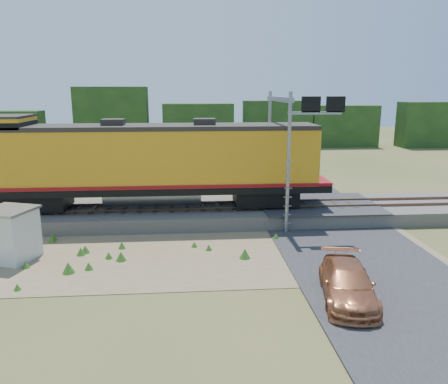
{
  "coord_description": "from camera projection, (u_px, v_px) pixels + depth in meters",
  "views": [
    {
      "loc": [
        -0.71,
        -18.97,
        7.58
      ],
      "look_at": [
        1.05,
        3.0,
        2.4
      ],
      "focal_mm": 35.0,
      "sensor_mm": 36.0,
      "label": 1
    }
  ],
  "objects": [
    {
      "name": "car",
      "position": [
        348.0,
        283.0,
        16.01
      ],
      "size": [
        2.66,
        4.72,
        1.29
      ],
      "primitive_type": "imported",
      "rotation": [
        0.0,
        0.0,
        -0.2
      ],
      "color": "#B56B43",
      "rests_on": "ground"
    },
    {
      "name": "road",
      "position": [
        348.0,
        246.0,
        21.44
      ],
      "size": [
        7.0,
        66.0,
        0.86
      ],
      "color": "#38383A",
      "rests_on": "ground"
    },
    {
      "name": "weed_clumps",
      "position": [
        130.0,
        259.0,
        20.02
      ],
      "size": [
        15.0,
        6.2,
        0.56
      ],
      "primitive_type": null,
      "color": "#31641C",
      "rests_on": "ground"
    },
    {
      "name": "tree_line_north",
      "position": [
        194.0,
        125.0,
        56.37
      ],
      "size": [
        130.0,
        3.0,
        6.5
      ],
      "color": "#1B3A15",
      "rests_on": "ground"
    },
    {
      "name": "shed",
      "position": [
        11.0,
        234.0,
        19.67
      ],
      "size": [
        2.58,
        2.58,
        2.41
      ],
      "rotation": [
        0.0,
        0.0,
        -0.33
      ],
      "color": "silver",
      "rests_on": "ground"
    },
    {
      "name": "rails",
      "position": [
        202.0,
        206.0,
        25.82
      ],
      "size": [
        70.0,
        1.54,
        0.16
      ],
      "color": "brown",
      "rests_on": "ballast"
    },
    {
      "name": "locomotive",
      "position": [
        146.0,
        162.0,
        24.96
      ],
      "size": [
        20.39,
        3.11,
        5.26
      ],
      "color": "black",
      "rests_on": "rails"
    },
    {
      "name": "ground",
      "position": [
        207.0,
        258.0,
        20.2
      ],
      "size": [
        140.0,
        140.0,
        0.0
      ],
      "primitive_type": "plane",
      "color": "#475123",
      "rests_on": "ground"
    },
    {
      "name": "ballast",
      "position": [
        202.0,
        214.0,
        25.93
      ],
      "size": [
        70.0,
        5.0,
        0.8
      ],
      "primitive_type": "cube",
      "color": "slate",
      "rests_on": "ground"
    },
    {
      "name": "dirt_shoulder",
      "position": [
        164.0,
        255.0,
        20.52
      ],
      "size": [
        26.0,
        8.0,
        0.03
      ],
      "primitive_type": "cube",
      "color": "#8C7754",
      "rests_on": "ground"
    },
    {
      "name": "signal_gantry",
      "position": [
        288.0,
        126.0,
        24.46
      ],
      "size": [
        2.97,
        6.2,
        7.49
      ],
      "color": "gray",
      "rests_on": "ground"
    }
  ]
}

